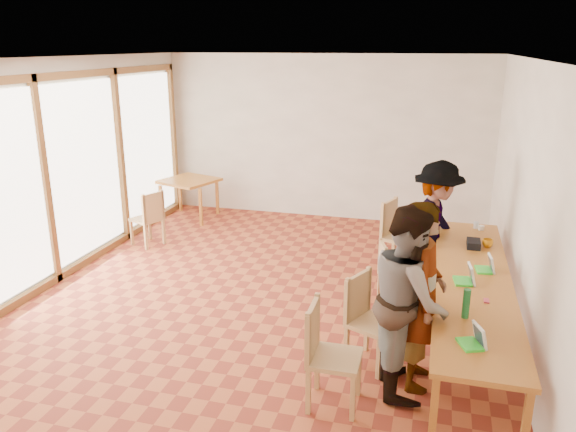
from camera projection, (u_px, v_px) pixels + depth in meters
name	position (u px, v px, depth m)	size (l,w,h in m)	color
ground	(259.00, 306.00, 7.07)	(8.00, 8.00, 0.00)	#A74D28
wall_back	(325.00, 138.00, 10.32)	(6.00, 0.10, 3.00)	silver
wall_front	(18.00, 375.00, 2.94)	(6.00, 0.10, 3.00)	silver
wall_right	(529.00, 209.00, 5.88)	(0.10, 8.00, 3.00)	silver
window_wall	(43.00, 176.00, 7.37)	(0.10, 8.00, 3.00)	white
ceiling	(255.00, 57.00, 6.18)	(6.00, 8.00, 0.04)	white
communal_table	(473.00, 282.00, 6.04)	(0.80, 4.00, 0.75)	#B47528
side_table	(189.00, 184.00, 10.43)	(0.90, 0.90, 0.75)	#B47528
chair_near	(323.00, 344.00, 4.99)	(0.47, 0.47, 0.52)	tan
chair_mid	(365.00, 309.00, 5.68)	(0.59, 0.59, 0.51)	tan
chair_far	(389.00, 269.00, 6.86)	(0.50, 0.50, 0.45)	tan
chair_empty	(395.00, 227.00, 8.10)	(0.61, 0.61, 0.54)	tan
chair_spare	(150.00, 213.00, 9.01)	(0.56, 0.56, 0.48)	tan
person_near	(422.00, 296.00, 5.22)	(0.67, 0.44, 1.82)	gray
person_mid	(409.00, 299.00, 5.17)	(0.88, 0.68, 1.81)	gray
person_far	(436.00, 228.00, 7.23)	(1.14, 0.65, 1.76)	gray
laptop_near	(475.00, 340.00, 4.66)	(0.26, 0.27, 0.19)	#37DB32
laptop_mid	(467.00, 278.00, 5.89)	(0.23, 0.26, 0.20)	#37DB32
laptop_far	(487.00, 267.00, 6.19)	(0.22, 0.24, 0.19)	#37DB32
yellow_mug	(487.00, 243.00, 6.93)	(0.13, 0.13, 0.10)	orange
green_bottle	(466.00, 304.00, 5.12)	(0.07, 0.07, 0.28)	#1C7037
clear_glass	(476.00, 225.00, 7.64)	(0.07, 0.07, 0.09)	silver
condiment_cup	(481.00, 228.00, 7.57)	(0.08, 0.08, 0.06)	white
pink_phone	(486.00, 301.00, 5.48)	(0.05, 0.10, 0.01)	#BE384C
black_pouch	(474.00, 244.00, 6.92)	(0.16, 0.26, 0.09)	black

